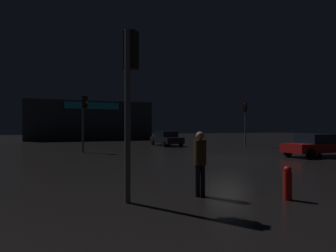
{
  "coord_description": "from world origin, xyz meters",
  "views": [
    {
      "loc": [
        -9.43,
        -14.57,
        1.89
      ],
      "look_at": [
        -1.64,
        5.63,
        1.96
      ],
      "focal_mm": 29.89,
      "sensor_mm": 36.0,
      "label": 1
    }
  ],
  "objects_px": {
    "traffic_signal_opposite": "(245,115)",
    "traffic_signal_main": "(130,81)",
    "pedestrian": "(200,158)",
    "fire_hydrant": "(287,183)",
    "traffic_signal_cross_left": "(84,112)",
    "store_building": "(90,121)",
    "car_far": "(315,145)",
    "car_near": "(166,138)"
  },
  "relations": [
    {
      "from": "traffic_signal_opposite",
      "to": "traffic_signal_main",
      "type": "bearing_deg",
      "value": -134.03
    },
    {
      "from": "pedestrian",
      "to": "fire_hydrant",
      "type": "bearing_deg",
      "value": -30.69
    },
    {
      "from": "traffic_signal_cross_left",
      "to": "fire_hydrant",
      "type": "relative_size",
      "value": 4.77
    },
    {
      "from": "store_building",
      "to": "traffic_signal_opposite",
      "type": "bearing_deg",
      "value": -59.22
    },
    {
      "from": "traffic_signal_main",
      "to": "fire_hydrant",
      "type": "height_order",
      "value": "traffic_signal_main"
    },
    {
      "from": "traffic_signal_opposite",
      "to": "traffic_signal_cross_left",
      "type": "xyz_separation_m",
      "value": [
        -15.07,
        -0.92,
        -0.11
      ]
    },
    {
      "from": "traffic_signal_main",
      "to": "traffic_signal_opposite",
      "type": "xyz_separation_m",
      "value": [
        15.08,
        15.6,
        0.04
      ]
    },
    {
      "from": "car_far",
      "to": "fire_hydrant",
      "type": "xyz_separation_m",
      "value": [
        -9.61,
        -7.56,
        -0.3
      ]
    },
    {
      "from": "traffic_signal_main",
      "to": "car_near",
      "type": "bearing_deg",
      "value": 66.78
    },
    {
      "from": "traffic_signal_opposite",
      "to": "car_far",
      "type": "distance_m",
      "value": 9.77
    },
    {
      "from": "traffic_signal_cross_left",
      "to": "car_near",
      "type": "distance_m",
      "value": 9.86
    },
    {
      "from": "fire_hydrant",
      "to": "traffic_signal_main",
      "type": "bearing_deg",
      "value": 161.31
    },
    {
      "from": "store_building",
      "to": "traffic_signal_cross_left",
      "type": "relative_size",
      "value": 4.2
    },
    {
      "from": "pedestrian",
      "to": "store_building",
      "type": "bearing_deg",
      "value": 89.0
    },
    {
      "from": "car_far",
      "to": "pedestrian",
      "type": "bearing_deg",
      "value": -150.98
    },
    {
      "from": "store_building",
      "to": "car_far",
      "type": "height_order",
      "value": "store_building"
    },
    {
      "from": "traffic_signal_opposite",
      "to": "pedestrian",
      "type": "height_order",
      "value": "traffic_signal_opposite"
    },
    {
      "from": "traffic_signal_main",
      "to": "car_far",
      "type": "distance_m",
      "value": 15.03
    },
    {
      "from": "store_building",
      "to": "traffic_signal_main",
      "type": "xyz_separation_m",
      "value": [
        -2.55,
        -36.63,
        0.22
      ]
    },
    {
      "from": "traffic_signal_opposite",
      "to": "car_near",
      "type": "distance_m",
      "value": 8.1
    },
    {
      "from": "traffic_signal_cross_left",
      "to": "pedestrian",
      "type": "bearing_deg",
      "value": -82.68
    },
    {
      "from": "store_building",
      "to": "fire_hydrant",
      "type": "height_order",
      "value": "store_building"
    },
    {
      "from": "traffic_signal_main",
      "to": "pedestrian",
      "type": "bearing_deg",
      "value": -4.56
    },
    {
      "from": "car_near",
      "to": "store_building",
      "type": "bearing_deg",
      "value": 108.63
    },
    {
      "from": "traffic_signal_main",
      "to": "traffic_signal_cross_left",
      "type": "relative_size",
      "value": 1.03
    },
    {
      "from": "traffic_signal_cross_left",
      "to": "car_far",
      "type": "distance_m",
      "value": 16.04
    },
    {
      "from": "traffic_signal_opposite",
      "to": "pedestrian",
      "type": "relative_size",
      "value": 2.41
    },
    {
      "from": "car_near",
      "to": "pedestrian",
      "type": "relative_size",
      "value": 2.66
    },
    {
      "from": "traffic_signal_main",
      "to": "pedestrian",
      "type": "distance_m",
      "value": 2.79
    },
    {
      "from": "traffic_signal_opposite",
      "to": "car_far",
      "type": "bearing_deg",
      "value": -99.8
    },
    {
      "from": "store_building",
      "to": "traffic_signal_opposite",
      "type": "distance_m",
      "value": 24.48
    },
    {
      "from": "car_near",
      "to": "pedestrian",
      "type": "bearing_deg",
      "value": -108.17
    },
    {
      "from": "traffic_signal_main",
      "to": "store_building",
      "type": "bearing_deg",
      "value": 86.01
    },
    {
      "from": "fire_hydrant",
      "to": "car_near",
      "type": "bearing_deg",
      "value": 77.78
    },
    {
      "from": "car_near",
      "to": "car_far",
      "type": "distance_m",
      "value": 14.15
    },
    {
      "from": "car_far",
      "to": "store_building",
      "type": "bearing_deg",
      "value": 109.76
    },
    {
      "from": "store_building",
      "to": "traffic_signal_main",
      "type": "distance_m",
      "value": 36.72
    },
    {
      "from": "car_far",
      "to": "pedestrian",
      "type": "height_order",
      "value": "pedestrian"
    },
    {
      "from": "store_building",
      "to": "fire_hydrant",
      "type": "distance_m",
      "value": 38.03
    },
    {
      "from": "car_near",
      "to": "traffic_signal_opposite",
      "type": "bearing_deg",
      "value": -29.77
    },
    {
      "from": "traffic_signal_main",
      "to": "traffic_signal_cross_left",
      "type": "bearing_deg",
      "value": 89.97
    },
    {
      "from": "traffic_signal_main",
      "to": "traffic_signal_opposite",
      "type": "relative_size",
      "value": 1.02
    }
  ]
}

